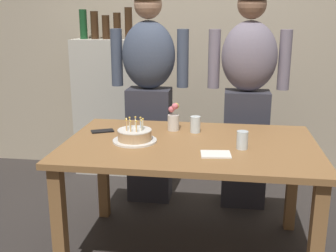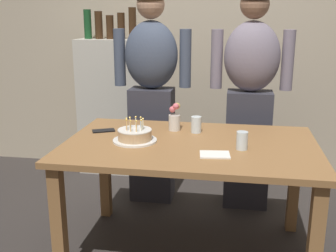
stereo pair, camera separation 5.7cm
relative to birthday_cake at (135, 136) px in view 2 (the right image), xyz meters
name	(u,v)px [view 2 (the right image)]	position (x,y,z in m)	size (l,w,h in m)	color
ground_plane	(189,252)	(0.33, 0.03, -0.78)	(10.00, 10.00, 0.00)	#332D2B
back_wall	(210,35)	(0.33, 1.58, 0.52)	(5.20, 0.10, 2.60)	tan
dining_table	(190,158)	(0.33, 0.03, -0.13)	(1.50, 0.96, 0.74)	olive
birthday_cake	(135,136)	(0.00, 0.00, 0.00)	(0.27, 0.27, 0.15)	white
water_glass_near	(242,141)	(0.63, -0.05, 0.02)	(0.07, 0.07, 0.10)	silver
water_glass_far	(196,125)	(0.34, 0.26, 0.02)	(0.07, 0.07, 0.11)	silver
cell_phone	(104,131)	(-0.26, 0.18, -0.03)	(0.14, 0.07, 0.01)	black
napkin_stack	(215,155)	(0.49, -0.18, -0.03)	(0.16, 0.12, 0.01)	white
flower_vase	(175,119)	(0.20, 0.28, 0.04)	(0.08, 0.08, 0.18)	silver
person_man_bearded	(152,94)	(-0.06, 0.81, 0.10)	(0.61, 0.27, 1.66)	#33333D
person_woman_cardigan	(250,97)	(0.69, 0.81, 0.10)	(0.61, 0.27, 1.66)	#33333D
shelf_cabinet	(113,105)	(-0.56, 1.36, -0.12)	(0.62, 0.30, 1.54)	beige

